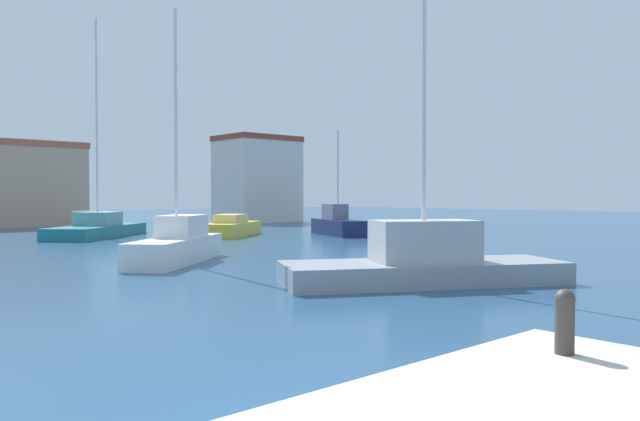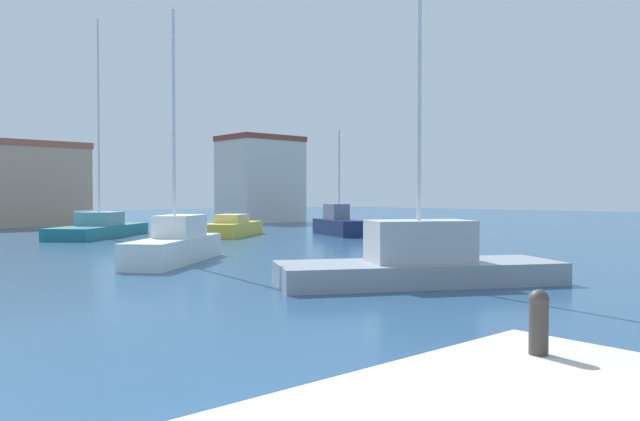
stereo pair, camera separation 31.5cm
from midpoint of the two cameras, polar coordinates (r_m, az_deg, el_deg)
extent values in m
plane|color=navy|center=(31.18, -3.50, -3.20)|extent=(160.00, 160.00, 0.00)
cylinder|color=#38332D|center=(6.32, 20.98, -10.05)|extent=(0.18, 0.18, 0.52)
sphere|color=#38332D|center=(6.27, 21.00, -7.70)|extent=(0.19, 0.19, 0.19)
cube|color=white|center=(23.44, -12.96, -3.61)|extent=(5.78, 5.28, 0.93)
cube|color=silver|center=(23.95, -12.46, -1.40)|extent=(2.65, 2.54, 0.83)
cylinder|color=silver|center=(23.51, -13.03, 7.83)|extent=(0.12, 0.12, 8.43)
cube|color=gold|center=(38.52, -7.86, -1.72)|extent=(6.01, 5.30, 0.83)
cube|color=#DFCD77|center=(38.34, -7.94, -0.73)|extent=(2.78, 2.63, 0.51)
cube|color=#1E707A|center=(39.51, -19.56, -1.81)|extent=(8.08, 7.66, 0.70)
cube|color=#6B9CA2|center=(39.52, -19.53, -0.71)|extent=(3.10, 3.10, 0.81)
cylinder|color=silver|center=(39.70, -19.63, 7.69)|extent=(0.12, 0.12, 12.43)
cylinder|color=silver|center=(38.11, -20.58, -0.05)|extent=(2.25, 2.04, 0.08)
cube|color=gray|center=(17.68, 9.63, -5.71)|extent=(8.25, 6.12, 0.62)
cube|color=#ADB0B5|center=(17.60, 9.74, -2.80)|extent=(3.27, 2.77, 1.17)
cylinder|color=silver|center=(17.70, 9.69, 8.98)|extent=(0.12, 0.12, 8.43)
cube|color=#19234C|center=(38.71, 2.01, -1.58)|extent=(3.32, 5.41, 0.99)
cube|color=slate|center=(39.10, 1.75, -0.10)|extent=(1.65, 2.10, 0.98)
cylinder|color=silver|center=(38.69, 2.02, 3.31)|extent=(0.12, 0.12, 5.61)
cube|color=tan|center=(55.61, -25.94, 1.97)|extent=(9.98, 5.17, 6.40)
cube|color=#B25B42|center=(55.76, -25.98, 5.51)|extent=(10.18, 5.27, 0.50)
cube|color=beige|center=(59.00, -5.40, 2.66)|extent=(6.88, 5.49, 7.65)
cube|color=brown|center=(59.24, -5.41, 6.60)|extent=(7.01, 5.60, 0.50)
camera|label=1|loc=(0.16, -89.71, 0.01)|focal=34.51mm
camera|label=2|loc=(0.16, 90.29, -0.01)|focal=34.51mm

